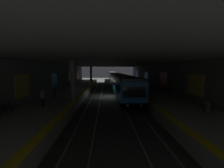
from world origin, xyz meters
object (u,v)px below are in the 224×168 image
object	(u,v)px
bench_right_near	(5,109)
person_boarding	(42,97)
pillar_far	(91,75)
metro_train	(115,78)
backpack_on_floor	(70,85)
bench_right_mid	(70,83)
bench_left_mid	(145,83)
bench_left_near	(169,91)
person_waiting_near	(55,92)
trash_bin	(207,107)
pillar_near	(73,81)
person_standing_far	(131,82)
person_walking_mid	(146,88)

from	to	relation	value
bench_right_near	person_boarding	bearing A→B (deg)	-32.13
pillar_far	person_boarding	xyz separation A→B (m)	(-23.99, 2.42, -1.40)
metro_train	backpack_on_floor	xyz separation A→B (m)	(-10.86, 10.78, -0.78)
bench_right_mid	bench_left_mid	bearing A→B (deg)	-86.09
bench_left_near	bench_right_near	bearing A→B (deg)	119.05
backpack_on_floor	person_waiting_near	bearing A→B (deg)	-174.06
trash_bin	backpack_on_floor	bearing A→B (deg)	36.32
person_waiting_near	metro_train	bearing A→B (deg)	-19.46
pillar_near	pillar_far	size ratio (longest dim) A/B	1.00
metro_train	person_standing_far	size ratio (longest dim) A/B	36.69
bench_right_near	person_boarding	world-z (taller)	person_boarding
person_boarding	backpack_on_floor	distance (m)	19.64
pillar_near	bench_left_near	bearing A→B (deg)	-71.74
pillar_far	person_boarding	world-z (taller)	pillar_far
person_standing_far	bench_right_near	bearing A→B (deg)	147.94
pillar_near	bench_right_near	distance (m)	6.92
pillar_far	metro_train	xyz separation A→B (m)	(6.41, -6.55, -1.30)
pillar_far	backpack_on_floor	world-z (taller)	pillar_far
person_waiting_near	backpack_on_floor	bearing A→B (deg)	5.94
bench_left_mid	bench_right_near	distance (m)	28.71
person_waiting_near	trash_bin	distance (m)	16.42
bench_left_near	bench_right_mid	bearing A→B (deg)	53.93
metro_train	person_waiting_near	world-z (taller)	metro_train
pillar_far	bench_right_mid	bearing A→B (deg)	139.46
bench_left_near	bench_left_mid	bearing A→B (deg)	0.00
bench_left_mid	person_standing_far	bearing A→B (deg)	110.88
metro_train	person_walking_mid	xyz separation A→B (m)	(-23.45, -3.06, -0.06)
person_standing_far	pillar_near	bearing A→B (deg)	150.26
pillar_far	person_boarding	size ratio (longest dim) A/B	2.82
person_waiting_near	bench_right_near	bearing A→B (deg)	167.93
bench_right_near	person_standing_far	xyz separation A→B (m)	(21.77, -13.63, 0.38)
pillar_near	trash_bin	size ratio (longest dim) A/B	5.35
person_waiting_near	trash_bin	bearing A→B (deg)	-115.63
pillar_near	person_waiting_near	xyz separation A→B (m)	(1.95, 2.65, -1.46)
bench_left_mid	person_walking_mid	world-z (taller)	person_walking_mid
person_waiting_near	person_walking_mid	bearing A→B (deg)	-78.06
pillar_near	metro_train	bearing A→B (deg)	-13.17
pillar_near	bench_right_mid	bearing A→B (deg)	14.08
bench_left_mid	person_standing_far	distance (m)	3.70
person_waiting_near	person_standing_far	size ratio (longest dim) A/B	0.92
metro_train	person_walking_mid	bearing A→B (deg)	-172.56
bench_right_mid	backpack_on_floor	size ratio (longest dim) A/B	4.25
backpack_on_floor	pillar_near	bearing A→B (deg)	-166.13
bench_right_mid	person_standing_far	world-z (taller)	person_standing_far
pillar_near	bench_left_mid	xyz separation A→B (m)	(17.85, -12.88, -1.75)
person_standing_far	backpack_on_floor	size ratio (longest dim) A/B	4.15
bench_right_mid	person_waiting_near	bearing A→B (deg)	-174.06
person_standing_far	trash_bin	bearing A→B (deg)	-172.91
bench_right_near	person_standing_far	size ratio (longest dim) A/B	1.02
metro_train	bench_left_near	world-z (taller)	metro_train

